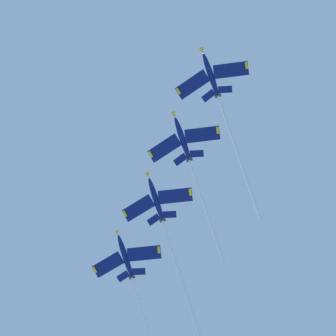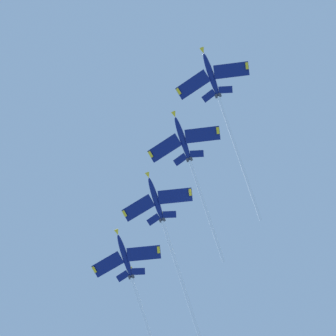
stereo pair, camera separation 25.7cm
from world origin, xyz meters
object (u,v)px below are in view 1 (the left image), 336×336
at_px(jet_lead, 220,101).
at_px(jet_fourth, 135,287).
at_px(jet_second, 190,160).
at_px(jet_third, 167,233).

bearing_deg(jet_lead, jet_fourth, -113.87).
height_order(jet_second, jet_third, jet_second).
bearing_deg(jet_second, jet_lead, 69.88).
bearing_deg(jet_third, jet_second, 58.18).
bearing_deg(jet_fourth, jet_third, 71.87).
height_order(jet_lead, jet_fourth, jet_lead).
relative_size(jet_lead, jet_third, 0.99).
height_order(jet_second, jet_fourth, jet_second).
xyz_separation_m(jet_lead, jet_fourth, (-20.61, -46.59, -19.19)).
relative_size(jet_lead, jet_fourth, 1.00).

